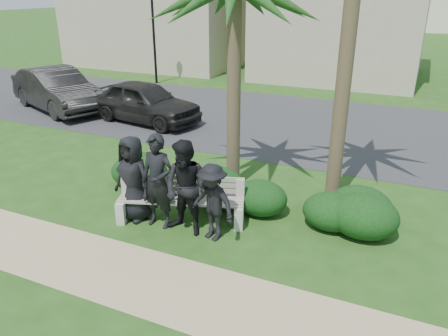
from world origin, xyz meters
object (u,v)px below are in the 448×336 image
at_px(park_bench, 182,203).
at_px(man_d, 212,202).
at_px(man_b, 158,181).
at_px(car_a, 145,102).
at_px(man_c, 186,189).
at_px(car_b, 57,90).
at_px(street_lamp, 153,22).
at_px(man_a, 133,179).

distance_m(park_bench, man_d, 1.00).
bearing_deg(man_b, man_d, -2.93).
relative_size(park_bench, car_a, 0.65).
xyz_separation_m(man_c, car_b, (-9.12, 6.14, -0.14)).
bearing_deg(park_bench, car_b, 128.04).
height_order(street_lamp, park_bench, street_lamp).
height_order(man_a, man_d, man_a).
distance_m(park_bench, man_a, 1.10).
relative_size(park_bench, man_b, 1.42).
height_order(street_lamp, car_a, street_lamp).
xyz_separation_m(park_bench, man_d, (0.87, -0.35, 0.36)).
xyz_separation_m(man_a, man_c, (1.26, -0.07, 0.05)).
height_order(park_bench, car_b, car_b).
bearing_deg(man_a, man_b, 5.76).
bearing_deg(man_a, street_lamp, 129.93).
height_order(park_bench, man_b, man_b).
height_order(man_d, car_b, car_b).
height_order(man_a, man_c, man_c).
distance_m(car_a, car_b, 4.05).
bearing_deg(street_lamp, car_a, -60.85).
bearing_deg(man_d, park_bench, 172.61).
xyz_separation_m(man_a, car_a, (-3.81, 6.09, -0.17)).
bearing_deg(car_a, man_c, -131.57).
xyz_separation_m(street_lamp, park_bench, (8.10, -11.81, -2.54)).
relative_size(man_d, car_b, 0.31).
relative_size(man_a, car_b, 0.37).
xyz_separation_m(man_d, car_b, (-9.67, 6.14, 0.04)).
bearing_deg(car_a, man_a, -139.02).
bearing_deg(man_a, car_b, 151.60).
bearing_deg(street_lamp, man_c, -55.31).
distance_m(street_lamp, man_d, 15.26).
bearing_deg(man_a, car_a, 131.33).
relative_size(street_lamp, man_d, 2.79).
relative_size(man_a, man_b, 0.93).
relative_size(park_bench, man_a, 1.53).
bearing_deg(car_b, car_a, -67.64).
bearing_deg(car_b, park_bench, -101.23).
bearing_deg(car_a, car_b, 99.22).
xyz_separation_m(park_bench, man_b, (-0.33, -0.33, 0.56)).
height_order(park_bench, car_a, car_a).
relative_size(man_b, car_b, 0.40).
distance_m(man_b, man_c, 0.65).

